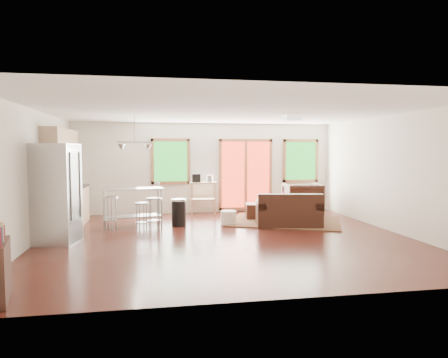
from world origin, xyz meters
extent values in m
cube|color=black|center=(0.00, 0.00, -0.01)|extent=(7.50, 7.00, 0.02)
cube|color=white|center=(0.00, 0.00, 2.61)|extent=(7.50, 7.00, 0.02)
cube|color=silver|center=(0.00, 3.51, 1.30)|extent=(7.50, 0.02, 2.60)
cube|color=silver|center=(-3.76, 0.00, 1.30)|extent=(0.02, 7.00, 2.60)
cube|color=silver|center=(3.76, 0.00, 1.30)|extent=(0.02, 7.00, 2.60)
cube|color=silver|center=(0.00, -3.51, 1.30)|extent=(7.50, 0.02, 2.60)
cube|color=#154E17|center=(-1.00, 3.46, 1.50)|extent=(0.94, 0.02, 1.14)
cube|color=brown|center=(-1.00, 3.46, 2.11)|extent=(1.10, 0.05, 0.08)
cube|color=brown|center=(-1.00, 3.46, 0.89)|extent=(1.10, 0.05, 0.08)
cube|color=brown|center=(-1.51, 3.46, 1.50)|extent=(0.08, 0.05, 1.30)
cube|color=brown|center=(-0.49, 3.46, 1.50)|extent=(0.08, 0.05, 1.30)
cube|color=#A22715|center=(1.20, 3.46, 1.10)|extent=(1.44, 0.02, 1.94)
cube|color=brown|center=(1.20, 3.46, 2.11)|extent=(1.60, 0.05, 0.08)
cube|color=brown|center=(1.20, 3.46, 0.09)|extent=(1.60, 0.05, 0.08)
cube|color=brown|center=(0.44, 3.46, 1.10)|extent=(0.08, 0.05, 2.10)
cube|color=brown|center=(1.96, 3.46, 1.10)|extent=(0.08, 0.05, 2.10)
cube|color=brown|center=(1.20, 3.46, 1.10)|extent=(0.08, 0.05, 1.94)
cube|color=#154E17|center=(2.90, 3.46, 1.50)|extent=(0.94, 0.02, 1.14)
cube|color=brown|center=(2.90, 3.46, 2.11)|extent=(1.10, 0.05, 0.08)
cube|color=brown|center=(2.90, 3.46, 0.89)|extent=(1.10, 0.05, 0.08)
cube|color=brown|center=(2.39, 3.46, 1.50)|extent=(0.08, 0.05, 1.30)
cube|color=brown|center=(3.41, 3.46, 1.50)|extent=(0.08, 0.05, 1.30)
cube|color=#41532F|center=(1.79, 1.60, 0.01)|extent=(3.32, 3.00, 0.03)
cube|color=black|center=(1.69, 1.05, 0.21)|extent=(1.64, 1.12, 0.42)
cube|color=black|center=(1.63, 0.73, 0.61)|extent=(1.52, 0.48, 0.38)
cube|color=black|center=(1.05, 1.17, 0.50)|extent=(0.36, 0.88, 0.16)
cube|color=black|center=(2.34, 0.93, 0.50)|extent=(0.36, 0.88, 0.16)
cube|color=black|center=(1.38, 1.16, 0.48)|extent=(0.72, 0.66, 0.12)
cube|color=black|center=(2.03, 1.04, 0.48)|extent=(0.72, 0.66, 0.12)
cube|color=black|center=(1.94, 1.63, 0.38)|extent=(1.16, 0.96, 0.04)
cube|color=black|center=(1.65, 1.26, 0.18)|extent=(0.08, 0.08, 0.36)
cube|color=black|center=(2.41, 1.61, 0.18)|extent=(0.08, 0.08, 0.36)
cube|color=black|center=(1.47, 1.66, 0.18)|extent=(0.08, 0.08, 0.36)
cube|color=black|center=(2.23, 2.01, 0.18)|extent=(0.08, 0.08, 0.36)
imported|color=black|center=(2.62, 2.55, 0.50)|extent=(1.05, 0.99, 1.00)
cube|color=black|center=(1.23, 2.18, 0.20)|extent=(0.69, 0.69, 0.40)
cylinder|color=white|center=(0.32, 1.48, 0.17)|extent=(0.49, 0.49, 0.34)
imported|color=silver|center=(1.78, 1.70, 0.50)|extent=(0.26, 0.27, 0.20)
sphere|color=red|center=(1.82, 1.71, 0.66)|extent=(0.10, 0.10, 0.08)
sphere|color=red|center=(1.74, 1.69, 0.69)|extent=(0.10, 0.10, 0.08)
sphere|color=red|center=(1.79, 1.74, 0.71)|extent=(0.10, 0.10, 0.08)
imported|color=maroon|center=(2.04, 1.68, 0.55)|extent=(0.23, 0.04, 0.31)
cube|color=tan|center=(-3.45, 1.70, 0.45)|extent=(0.60, 2.20, 0.90)
cube|color=black|center=(-3.45, 1.70, 0.92)|extent=(0.64, 2.24, 0.04)
cube|color=tan|center=(-3.57, 1.70, 1.95)|extent=(0.36, 2.20, 0.70)
cylinder|color=#B7BABC|center=(-3.45, 1.20, 1.03)|extent=(0.12, 0.12, 0.18)
cube|color=black|center=(-3.45, 2.10, 1.04)|extent=(0.22, 0.18, 0.20)
cube|color=#B7BABC|center=(-3.35, 0.10, 0.97)|extent=(0.90, 0.88, 1.94)
cube|color=gray|center=(-2.98, 0.04, 0.97)|extent=(0.15, 0.70, 1.89)
cylinder|color=gray|center=(-3.00, -0.20, 1.13)|extent=(0.03, 0.03, 1.29)
cylinder|color=gray|center=(-2.92, 0.26, 1.13)|extent=(0.03, 0.03, 1.29)
cube|color=#B7BABC|center=(-1.98, 1.66, 0.89)|extent=(1.51, 0.79, 0.04)
cube|color=gray|center=(-1.98, 1.66, 0.24)|extent=(1.40, 0.70, 0.03)
cylinder|color=gray|center=(-2.59, 1.34, 0.44)|extent=(0.04, 0.04, 0.87)
cylinder|color=gray|center=(-1.30, 1.54, 0.44)|extent=(0.04, 0.04, 0.87)
cylinder|color=gray|center=(-2.66, 1.77, 0.44)|extent=(0.04, 0.04, 0.87)
cylinder|color=gray|center=(-1.37, 1.98, 0.44)|extent=(0.04, 0.04, 0.87)
imported|color=white|center=(-1.39, 1.70, 1.01)|extent=(0.14, 0.12, 0.13)
cylinder|color=#B7BABC|center=(-2.46, 1.23, 0.75)|extent=(0.48, 0.48, 0.04)
cylinder|color=gray|center=(-2.33, 1.28, 0.37)|extent=(0.03, 0.03, 0.73)
cylinder|color=gray|center=(-2.51, 1.36, 0.37)|extent=(0.03, 0.03, 0.73)
cylinder|color=gray|center=(-2.59, 1.17, 0.37)|extent=(0.03, 0.03, 0.73)
cylinder|color=gray|center=(-2.40, 1.10, 0.37)|extent=(0.03, 0.03, 0.73)
cylinder|color=gray|center=(-2.46, 1.23, 0.24)|extent=(0.43, 0.43, 0.02)
cylinder|color=#B7BABC|center=(-1.75, 1.01, 0.63)|extent=(0.39, 0.39, 0.04)
cylinder|color=gray|center=(-1.64, 1.06, 0.31)|extent=(0.03, 0.03, 0.61)
cylinder|color=gray|center=(-1.80, 1.11, 0.31)|extent=(0.03, 0.03, 0.61)
cylinder|color=gray|center=(-1.85, 0.96, 0.31)|extent=(0.03, 0.03, 0.61)
cylinder|color=gray|center=(-1.70, 0.90, 0.31)|extent=(0.03, 0.03, 0.61)
cylinder|color=gray|center=(-1.75, 1.01, 0.20)|extent=(0.35, 0.35, 0.01)
cylinder|color=#B7BABC|center=(-1.47, 1.04, 0.72)|extent=(0.41, 0.41, 0.04)
cylinder|color=gray|center=(-1.40, 1.15, 0.35)|extent=(0.03, 0.03, 0.70)
cylinder|color=gray|center=(-1.58, 1.11, 0.35)|extent=(0.03, 0.03, 0.70)
cylinder|color=gray|center=(-1.55, 0.93, 0.35)|extent=(0.03, 0.03, 0.70)
cylinder|color=gray|center=(-1.36, 0.96, 0.35)|extent=(0.03, 0.03, 0.70)
cylinder|color=gray|center=(-1.47, 1.04, 0.23)|extent=(0.38, 0.38, 0.02)
cylinder|color=black|center=(-0.89, 1.49, 0.30)|extent=(0.38, 0.38, 0.61)
cylinder|color=#B7BABC|center=(-0.89, 1.49, 0.63)|extent=(0.40, 0.40, 0.05)
cube|color=tan|center=(-0.10, 3.18, 0.89)|extent=(0.79, 0.54, 0.04)
cube|color=tan|center=(-0.10, 3.18, 0.43)|extent=(0.74, 0.50, 0.03)
cube|color=tan|center=(-0.44, 3.01, 0.45)|extent=(0.05, 0.05, 0.91)
cube|color=tan|center=(0.21, 2.97, 0.45)|extent=(0.05, 0.05, 0.91)
cube|color=tan|center=(-0.41, 3.40, 0.45)|extent=(0.05, 0.05, 0.91)
cube|color=tan|center=(0.23, 3.35, 0.45)|extent=(0.05, 0.05, 0.91)
cube|color=black|center=(-0.30, 3.20, 1.04)|extent=(0.25, 0.23, 0.24)
cylinder|color=#B7BABC|center=(0.09, 3.17, 1.01)|extent=(0.18, 0.18, 0.19)
cube|color=white|center=(1.60, 0.60, 2.53)|extent=(0.35, 0.35, 0.12)
cylinder|color=gray|center=(-1.90, 1.50, 2.30)|extent=(0.02, 0.02, 0.60)
cube|color=gray|center=(-1.90, 1.50, 2.00)|extent=(0.80, 0.04, 0.03)
cone|color=#B7BABC|center=(-2.20, 1.50, 1.88)|extent=(0.18, 0.18, 0.14)
cone|color=#B7BABC|center=(-1.60, 1.50, 1.88)|extent=(0.18, 0.18, 0.14)
camera|label=1|loc=(-1.44, -8.02, 1.79)|focal=32.00mm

